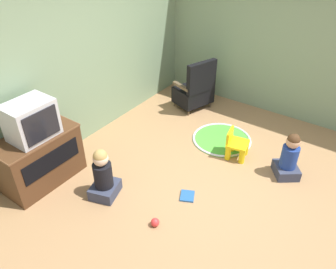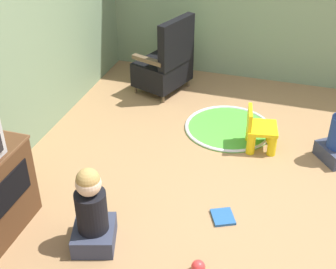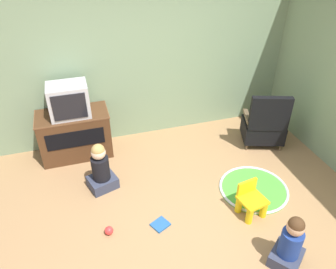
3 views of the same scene
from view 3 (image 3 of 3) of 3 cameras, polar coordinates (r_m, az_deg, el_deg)
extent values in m
plane|color=#9E754C|center=(4.22, 5.03, -15.16)|extent=(30.00, 30.00, 0.00)
cube|color=gray|center=(5.20, -6.40, 13.08)|extent=(5.45, 0.12, 2.71)
cube|color=#4C2D19|center=(5.26, -15.84, 0.04)|extent=(1.04, 0.54, 0.74)
cube|color=brown|center=(5.07, -16.45, 3.38)|extent=(1.06, 0.55, 0.02)
cube|color=black|center=(4.98, -15.79, -0.79)|extent=(0.84, 0.01, 0.26)
cube|color=#B7B7BC|center=(4.93, -16.90, 5.76)|extent=(0.56, 0.42, 0.48)
cube|color=black|center=(4.74, -16.77, 4.60)|extent=(0.46, 0.02, 0.38)
cylinder|color=brown|center=(5.95, 17.96, 0.23)|extent=(0.04, 0.04, 0.10)
cylinder|color=brown|center=(5.82, 12.84, 0.33)|extent=(0.04, 0.04, 0.10)
cylinder|color=brown|center=(5.61, 18.95, -2.18)|extent=(0.04, 0.04, 0.10)
cylinder|color=brown|center=(5.47, 13.52, -2.13)|extent=(0.04, 0.04, 0.10)
cube|color=black|center=(5.60, 16.15, 0.78)|extent=(0.77, 0.68, 0.30)
cube|color=black|center=(5.21, 17.34, 3.46)|extent=(0.61, 0.29, 0.56)
cube|color=brown|center=(5.55, 19.38, 2.87)|extent=(0.20, 0.43, 0.05)
cube|color=brown|center=(5.40, 13.64, 3.06)|extent=(0.20, 0.43, 0.05)
cylinder|color=yellow|center=(4.25, 14.03, -13.43)|extent=(0.09, 0.09, 0.25)
cylinder|color=yellow|center=(4.37, 16.35, -12.28)|extent=(0.09, 0.09, 0.25)
cylinder|color=yellow|center=(4.35, 12.26, -11.71)|extent=(0.09, 0.09, 0.25)
cylinder|color=yellow|center=(4.47, 14.57, -10.64)|extent=(0.09, 0.09, 0.25)
cube|color=yellow|center=(4.28, 14.51, -10.98)|extent=(0.36, 0.35, 0.04)
cube|color=yellow|center=(4.27, 13.58, -8.83)|extent=(0.28, 0.09, 0.19)
cylinder|color=green|center=(4.78, 14.67, -9.12)|extent=(0.96, 0.96, 0.01)
torus|color=silver|center=(4.78, 14.67, -9.08)|extent=(0.96, 0.96, 0.04)
cube|color=#33384C|center=(4.71, -11.31, -8.12)|extent=(0.45, 0.42, 0.16)
cylinder|color=black|center=(4.55, -11.65, -5.76)|extent=(0.24, 0.24, 0.34)
sphere|color=beige|center=(4.39, -12.04, -3.10)|extent=(0.19, 0.19, 0.19)
sphere|color=tan|center=(4.37, -12.09, -2.74)|extent=(0.18, 0.18, 0.18)
cube|color=#33384C|center=(4.03, 19.85, -19.48)|extent=(0.46, 0.45, 0.15)
cylinder|color=navy|center=(3.84, 20.56, -17.31)|extent=(0.23, 0.23, 0.33)
sphere|color=tan|center=(3.66, 21.35, -14.80)|extent=(0.18, 0.18, 0.18)
sphere|color=#472D19|center=(3.64, 21.46, -14.46)|extent=(0.17, 0.17, 0.17)
sphere|color=red|center=(4.13, -10.24, -16.14)|extent=(0.10, 0.10, 0.10)
cube|color=#235699|center=(4.18, -1.35, -15.40)|extent=(0.26, 0.25, 0.02)
camera|label=1|loc=(2.23, -78.95, 4.40)|focal=35.00mm
camera|label=2|loc=(3.17, -62.23, 7.82)|focal=50.00mm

